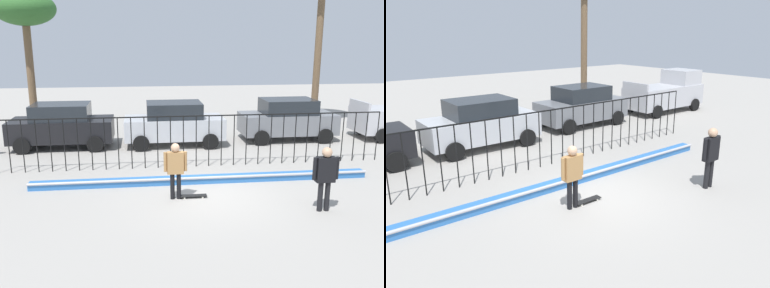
{
  "view_description": "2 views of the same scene",
  "coord_description": "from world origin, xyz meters",
  "views": [
    {
      "loc": [
        -1.93,
        -11.6,
        4.56
      ],
      "look_at": [
        -0.45,
        0.58,
        1.47
      ],
      "focal_mm": 39.04,
      "sensor_mm": 36.0,
      "label": 1
    },
    {
      "loc": [
        -6.47,
        -7.28,
        4.42
      ],
      "look_at": [
        -0.08,
        0.84,
        1.33
      ],
      "focal_mm": 35.79,
      "sensor_mm": 36.0,
      "label": 2
    }
  ],
  "objects": [
    {
      "name": "perimeter_fence",
      "position": [
        -0.0,
        3.0,
        1.16
      ],
      "size": [
        14.04,
        0.04,
        1.9
      ],
      "color": "black",
      "rests_on": "ground"
    },
    {
      "name": "skateboarder",
      "position": [
        -1.02,
        -0.12,
        1.01
      ],
      "size": [
        0.68,
        0.25,
        1.68
      ],
      "rotation": [
        0.0,
        0.0,
        0.57
      ],
      "color": "black",
      "rests_on": "ground"
    },
    {
      "name": "ground_plane",
      "position": [
        0.0,
        0.0,
        0.0
      ],
      "size": [
        60.0,
        60.0,
        0.0
      ],
      "primitive_type": "plane",
      "color": "#9E9991"
    },
    {
      "name": "bowl_coping_ledge",
      "position": [
        0.0,
        1.17,
        0.12
      ],
      "size": [
        11.0,
        0.4,
        0.27
      ],
      "color": "#2D6BB7",
      "rests_on": "ground"
    },
    {
      "name": "skateboard",
      "position": [
        -0.49,
        -0.1,
        0.06
      ],
      "size": [
        0.8,
        0.2,
        0.07
      ],
      "rotation": [
        0.0,
        0.0,
        0.14
      ],
      "color": "black",
      "rests_on": "ground"
    },
    {
      "name": "pickup_truck",
      "position": [
        10.59,
        6.41,
        1.04
      ],
      "size": [
        4.7,
        2.12,
        2.24
      ],
      "rotation": [
        0.0,
        0.0,
        0.02
      ],
      "color": "#B7B7BC",
      "rests_on": "ground"
    },
    {
      "name": "parked_car_silver",
      "position": [
        -0.54,
        6.31,
        0.97
      ],
      "size": [
        4.3,
        2.12,
        1.9
      ],
      "rotation": [
        0.0,
        0.0,
        0.03
      ],
      "color": "#B7BABF",
      "rests_on": "ground"
    },
    {
      "name": "parked_car_gray",
      "position": [
        4.73,
        6.68,
        0.97
      ],
      "size": [
        4.3,
        2.12,
        1.9
      ],
      "rotation": [
        0.0,
        0.0,
        -0.07
      ],
      "color": "slate",
      "rests_on": "ground"
    },
    {
      "name": "camera_operator",
      "position": [
        2.9,
        -1.48,
        1.08
      ],
      "size": [
        0.72,
        0.27,
        1.79
      ],
      "rotation": [
        0.0,
        0.0,
        2.57
      ],
      "color": "black",
      "rests_on": "ground"
    }
  ]
}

